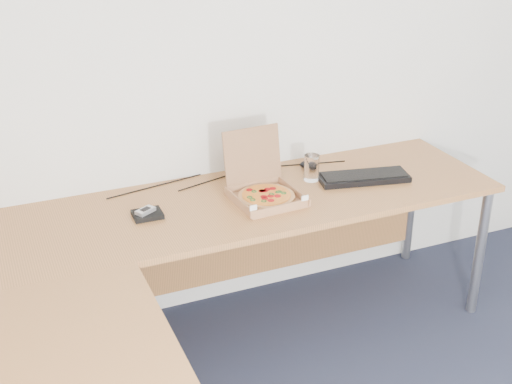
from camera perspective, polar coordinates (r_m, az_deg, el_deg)
name	(u,v)px	position (r m, az deg, el deg)	size (l,w,h in m)	color
desk	(199,266)	(2.74, -4.71, -6.06)	(2.50, 2.20, 0.73)	#B1713C
pizza_box	(265,192)	(3.18, 0.74, -0.03)	(0.29, 0.33, 0.29)	#AC754C
drinking_glass	(311,168)	(3.38, 4.56, 1.99)	(0.07, 0.07, 0.13)	silver
keyboard	(364,177)	(3.43, 8.78, 1.19)	(0.44, 0.16, 0.03)	black
mouse	(309,164)	(3.54, 4.38, 2.30)	(0.10, 0.07, 0.04)	black
wallet	(148,214)	(3.07, -8.86, -1.82)	(0.13, 0.11, 0.02)	black
phone	(145,211)	(3.06, -9.02, -1.53)	(0.09, 0.05, 0.02)	#B2B5BA
cable_bundle	(225,176)	(3.43, -2.56, 1.30)	(0.60, 0.04, 0.01)	black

